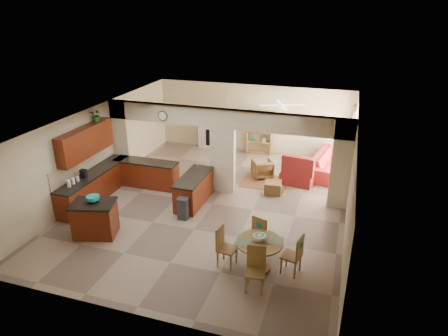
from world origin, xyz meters
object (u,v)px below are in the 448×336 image
(kitchen_island, at_px, (95,219))
(dining_table, at_px, (259,251))
(sofa, at_px, (330,163))
(armchair, at_px, (262,169))

(kitchen_island, height_order, dining_table, kitchen_island)
(dining_table, xyz_separation_m, sofa, (1.20, 6.40, -0.12))
(kitchen_island, xyz_separation_m, sofa, (5.74, 6.28, -0.10))
(kitchen_island, bearing_deg, sofa, 31.82)
(sofa, height_order, armchair, sofa)
(kitchen_island, relative_size, sofa, 0.49)
(kitchen_island, bearing_deg, armchair, 40.46)
(dining_table, distance_m, armchair, 5.39)
(sofa, xyz_separation_m, armchair, (-2.29, -1.13, -0.07))
(kitchen_island, distance_m, armchair, 6.20)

